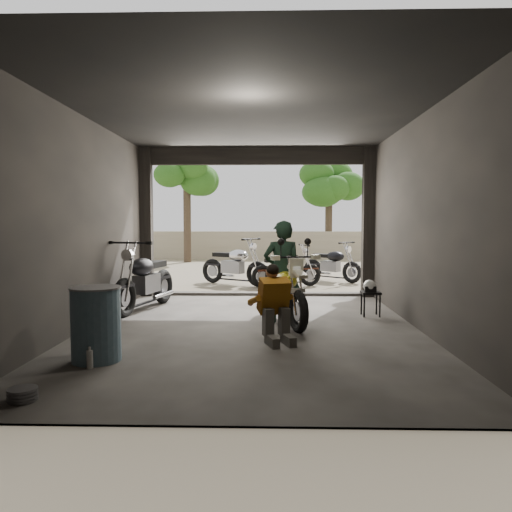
{
  "coord_description": "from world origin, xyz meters",
  "views": [
    {
      "loc": [
        0.27,
        -7.33,
        1.63
      ],
      "look_at": [
        0.06,
        0.6,
        1.08
      ],
      "focal_mm": 35.0,
      "sensor_mm": 36.0,
      "label": 1
    }
  ],
  "objects_px": {
    "outside_bike_c": "(332,261)",
    "oil_drum": "(96,325)",
    "outside_bike_a": "(234,261)",
    "outside_bike_b": "(287,266)",
    "mechanic": "(276,306)",
    "stool": "(371,296)",
    "sign_post": "(383,216)",
    "main_bike": "(284,289)",
    "helmet": "(370,286)",
    "left_bike": "(145,275)",
    "rider": "(282,272)"
  },
  "relations": [
    {
      "from": "outside_bike_c",
      "to": "oil_drum",
      "type": "xyz_separation_m",
      "value": [
        -3.7,
        -7.91,
        -0.11
      ]
    },
    {
      "from": "outside_bike_a",
      "to": "outside_bike_b",
      "type": "relative_size",
      "value": 1.14
    },
    {
      "from": "mechanic",
      "to": "stool",
      "type": "relative_size",
      "value": 2.32
    },
    {
      "from": "outside_bike_b",
      "to": "outside_bike_c",
      "type": "xyz_separation_m",
      "value": [
        1.27,
        1.21,
        0.02
      ]
    },
    {
      "from": "outside_bike_c",
      "to": "oil_drum",
      "type": "distance_m",
      "value": 8.73
    },
    {
      "from": "outside_bike_b",
      "to": "oil_drum",
      "type": "relative_size",
      "value": 1.8
    },
    {
      "from": "mechanic",
      "to": "oil_drum",
      "type": "xyz_separation_m",
      "value": [
        -2.09,
        -0.93,
        -0.07
      ]
    },
    {
      "from": "mechanic",
      "to": "sign_post",
      "type": "distance_m",
      "value": 5.99
    },
    {
      "from": "outside_bike_b",
      "to": "oil_drum",
      "type": "height_order",
      "value": "outside_bike_b"
    },
    {
      "from": "mechanic",
      "to": "oil_drum",
      "type": "relative_size",
      "value": 1.17
    },
    {
      "from": "outside_bike_c",
      "to": "sign_post",
      "type": "bearing_deg",
      "value": -108.54
    },
    {
      "from": "main_bike",
      "to": "helmet",
      "type": "height_order",
      "value": "main_bike"
    },
    {
      "from": "outside_bike_a",
      "to": "stool",
      "type": "bearing_deg",
      "value": -116.27
    },
    {
      "from": "left_bike",
      "to": "rider",
      "type": "xyz_separation_m",
      "value": [
        2.48,
        -1.08,
        0.18
      ]
    },
    {
      "from": "helmet",
      "to": "oil_drum",
      "type": "distance_m",
      "value": 4.64
    },
    {
      "from": "oil_drum",
      "to": "mechanic",
      "type": "bearing_deg",
      "value": 23.97
    },
    {
      "from": "helmet",
      "to": "outside_bike_b",
      "type": "bearing_deg",
      "value": 87.46
    },
    {
      "from": "mechanic",
      "to": "sign_post",
      "type": "bearing_deg",
      "value": 46.37
    },
    {
      "from": "mechanic",
      "to": "sign_post",
      "type": "height_order",
      "value": "sign_post"
    },
    {
      "from": "rider",
      "to": "mechanic",
      "type": "bearing_deg",
      "value": 80.46
    },
    {
      "from": "outside_bike_b",
      "to": "helmet",
      "type": "distance_m",
      "value": 4.1
    },
    {
      "from": "outside_bike_c",
      "to": "stool",
      "type": "height_order",
      "value": "outside_bike_c"
    },
    {
      "from": "outside_bike_b",
      "to": "outside_bike_c",
      "type": "distance_m",
      "value": 1.75
    },
    {
      "from": "rider",
      "to": "sign_post",
      "type": "xyz_separation_m",
      "value": [
        2.46,
        3.9,
        0.94
      ]
    },
    {
      "from": "left_bike",
      "to": "rider",
      "type": "bearing_deg",
      "value": -10.43
    },
    {
      "from": "oil_drum",
      "to": "sign_post",
      "type": "bearing_deg",
      "value": 53.01
    },
    {
      "from": "helmet",
      "to": "outside_bike_c",
      "type": "bearing_deg",
      "value": 69.45
    },
    {
      "from": "left_bike",
      "to": "outside_bike_b",
      "type": "bearing_deg",
      "value": 64.01
    },
    {
      "from": "mechanic",
      "to": "main_bike",
      "type": "bearing_deg",
      "value": 66.17
    },
    {
      "from": "oil_drum",
      "to": "sign_post",
      "type": "relative_size",
      "value": 0.34
    },
    {
      "from": "mechanic",
      "to": "outside_bike_a",
      "type": "bearing_deg",
      "value": 81.54
    },
    {
      "from": "main_bike",
      "to": "left_bike",
      "type": "xyz_separation_m",
      "value": [
        -2.5,
        1.19,
        0.07
      ]
    },
    {
      "from": "main_bike",
      "to": "outside_bike_a",
      "type": "height_order",
      "value": "outside_bike_a"
    },
    {
      "from": "rider",
      "to": "helmet",
      "type": "height_order",
      "value": "rider"
    },
    {
      "from": "stool",
      "to": "main_bike",
      "type": "bearing_deg",
      "value": -156.27
    },
    {
      "from": "outside_bike_a",
      "to": "helmet",
      "type": "distance_m",
      "value": 5.01
    },
    {
      "from": "rider",
      "to": "sign_post",
      "type": "height_order",
      "value": "sign_post"
    },
    {
      "from": "outside_bike_a",
      "to": "sign_post",
      "type": "relative_size",
      "value": 0.69
    },
    {
      "from": "outside_bike_b",
      "to": "rider",
      "type": "distance_m",
      "value": 4.42
    },
    {
      "from": "left_bike",
      "to": "sign_post",
      "type": "distance_m",
      "value": 5.79
    },
    {
      "from": "outside_bike_a",
      "to": "sign_post",
      "type": "xyz_separation_m",
      "value": [
        3.56,
        -0.89,
        1.16
      ]
    },
    {
      "from": "rider",
      "to": "left_bike",
      "type": "bearing_deg",
      "value": -28.4
    },
    {
      "from": "oil_drum",
      "to": "outside_bike_b",
      "type": "bearing_deg",
      "value": 70.02
    },
    {
      "from": "helmet",
      "to": "sign_post",
      "type": "distance_m",
      "value": 3.73
    },
    {
      "from": "oil_drum",
      "to": "stool",
      "type": "bearing_deg",
      "value": 37.34
    },
    {
      "from": "outside_bike_a",
      "to": "stool",
      "type": "distance_m",
      "value": 4.99
    },
    {
      "from": "outside_bike_b",
      "to": "sign_post",
      "type": "height_order",
      "value": "sign_post"
    },
    {
      "from": "left_bike",
      "to": "oil_drum",
      "type": "relative_size",
      "value": 2.19
    },
    {
      "from": "main_bike",
      "to": "rider",
      "type": "relative_size",
      "value": 1.04
    },
    {
      "from": "outside_bike_b",
      "to": "oil_drum",
      "type": "distance_m",
      "value": 7.12
    }
  ]
}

